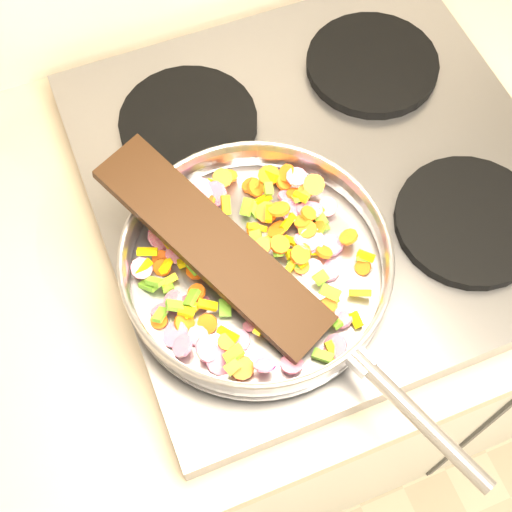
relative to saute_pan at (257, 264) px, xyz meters
name	(u,v)px	position (x,y,z in m)	size (l,w,h in m)	color
cooktop	(322,181)	(0.14, 0.11, -0.06)	(0.60, 0.60, 0.04)	#939399
grate_fl	(265,296)	(0.00, -0.03, -0.04)	(0.19, 0.19, 0.02)	black
grate_fr	(469,221)	(0.28, -0.03, -0.04)	(0.19, 0.19, 0.02)	black
grate_bl	(188,122)	(0.00, 0.25, -0.04)	(0.19, 0.19, 0.02)	black
grate_br	(372,64)	(0.28, 0.25, -0.04)	(0.19, 0.19, 0.02)	black
saute_pan	(257,264)	(0.00, 0.00, 0.00)	(0.35, 0.51, 0.05)	#9E9EA5
vegetable_heap	(255,263)	(0.00, 0.01, -0.01)	(0.28, 0.29, 0.05)	orange
wooden_spatula	(214,246)	(-0.04, 0.03, 0.03)	(0.32, 0.07, 0.01)	black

